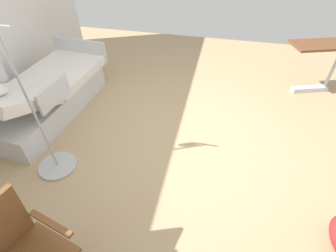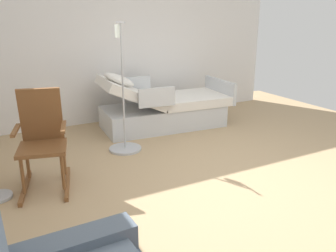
% 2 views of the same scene
% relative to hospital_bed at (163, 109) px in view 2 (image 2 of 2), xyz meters
% --- Properties ---
extents(ground_plane, '(7.11, 7.11, 0.00)m').
position_rel_hospital_bed_xyz_m(ground_plane, '(-2.09, 0.18, -0.30)').
color(ground_plane, tan).
extents(side_wall, '(0.10, 5.51, 2.70)m').
position_rel_hospital_bed_xyz_m(side_wall, '(0.80, 0.18, 1.05)').
color(side_wall, white).
rests_on(side_wall, ground).
extents(hospital_bed, '(1.12, 2.16, 0.99)m').
position_rel_hospital_bed_xyz_m(hospital_bed, '(0.00, 0.00, 0.00)').
color(hospital_bed, silver).
rests_on(hospital_bed, ground).
extents(rocking_chair, '(0.85, 0.64, 1.05)m').
position_rel_hospital_bed_xyz_m(rocking_chair, '(-1.25, 2.07, 0.20)').
color(rocking_chair, brown).
rests_on(rocking_chair, ground).
extents(iv_pole, '(0.44, 0.44, 1.69)m').
position_rel_hospital_bed_xyz_m(iv_pole, '(-0.69, 0.94, -0.05)').
color(iv_pole, '#B2B5BA').
rests_on(iv_pole, ground).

